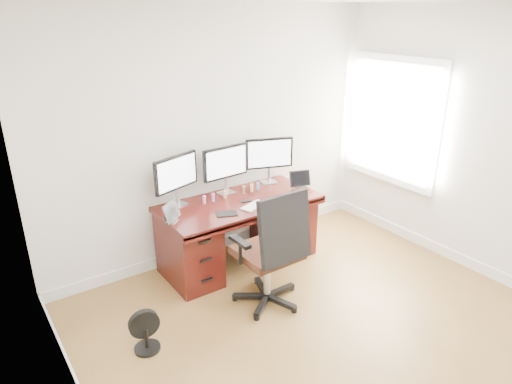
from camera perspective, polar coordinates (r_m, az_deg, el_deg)
ground at (r=4.03m, az=13.04°, el=-19.42°), size 4.50×4.50×0.00m
back_wall at (r=4.97m, az=-4.99°, el=6.94°), size 4.00×0.10×2.70m
right_wall at (r=4.99m, az=29.30°, el=4.30°), size 0.10×4.50×2.70m
desk at (r=4.97m, az=-2.19°, el=-4.71°), size 1.70×0.80×0.75m
office_chair at (r=4.29m, az=1.86°, el=-9.53°), size 0.67×0.63×1.18m
floor_fan at (r=3.99m, az=-13.63°, el=-16.61°), size 0.26×0.22×0.37m
monitor_left at (r=4.64m, az=-9.95°, el=2.18°), size 0.53×0.20×0.53m
monitor_center at (r=4.89m, az=-3.81°, el=3.51°), size 0.55×0.15×0.53m
monitor_right at (r=5.20m, az=1.66°, el=4.67°), size 0.53×0.22×0.53m
tablet_left at (r=4.38m, az=-10.50°, el=-2.61°), size 0.23×0.20×0.19m
tablet_right at (r=5.17m, az=5.58°, el=1.52°), size 0.25×0.14×0.19m
keyboard at (r=4.66m, az=-0.27°, el=-1.71°), size 0.32×0.21×0.01m
trackpad at (r=4.77m, az=1.96°, el=-1.20°), size 0.17×0.17×0.01m
drawing_tablet at (r=4.50m, az=-3.72°, el=-2.71°), size 0.24×0.20×0.01m
phone at (r=4.78m, az=-1.24°, el=-1.12°), size 0.13×0.09×0.01m
figurine_pink at (r=4.74m, az=-6.48°, el=-0.87°), size 0.04×0.04×0.09m
figurine_purple at (r=4.79m, az=-5.37°, el=-0.59°), size 0.04×0.04×0.09m
figurine_orange at (r=4.85m, az=-3.95°, el=-0.23°), size 0.04×0.04×0.09m
figurine_brown at (r=4.97m, az=-1.56°, el=0.37°), size 0.04×0.04×0.09m
figurine_yellow at (r=5.02m, az=-0.53°, el=0.63°), size 0.04×0.04×0.09m
figurine_blue at (r=5.07m, az=0.22°, el=0.81°), size 0.04×0.04×0.09m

